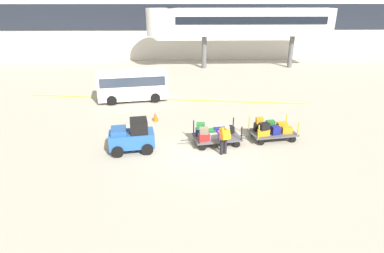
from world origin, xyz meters
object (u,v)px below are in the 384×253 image
Objects in this scene: shuttle_van at (132,83)px; safety_cone_near at (155,117)px; baggage_tug at (132,137)px; baggage_cart_lead at (214,134)px; baggage_cart_middle at (271,130)px; baggage_handler at (225,138)px.

safety_cone_near is (1.88, -4.28, -0.96)m from shuttle_van.
baggage_cart_lead is (3.98, 0.66, -0.23)m from baggage_tug.
baggage_cart_middle is 0.61× the size of shuttle_van.
baggage_handler is at bearing -58.51° from shuttle_van.
baggage_tug is 4.09× the size of safety_cone_near.
baggage_tug reaches higher than baggage_cart_middle.
baggage_cart_middle is at bearing 32.22° from baggage_handler.
baggage_handler is (0.35, -1.19, 0.35)m from baggage_cart_lead.
baggage_tug is 0.73× the size of baggage_cart_middle.
baggage_cart_middle is at bearing 9.34° from baggage_tug.
baggage_handler is 0.31× the size of shuttle_van.
baggage_cart_lead is 1.00× the size of baggage_cart_middle.
baggage_handler is at bearing -73.48° from baggage_cart_lead.
baggage_tug is 1.44× the size of baggage_handler.
shuttle_van is at bearing 138.45° from baggage_cart_middle.
baggage_cart_lead reaches higher than safety_cone_near.
shuttle_van is (-5.41, 8.84, 0.37)m from baggage_handler.
shuttle_van is (-5.06, 7.65, 0.72)m from baggage_cart_lead.
baggage_cart_lead is at bearing 106.52° from baggage_handler.
baggage_handler reaches higher than baggage_cart_middle.
baggage_cart_middle is 1.97× the size of baggage_handler.
shuttle_van is at bearing 123.50° from baggage_cart_lead.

